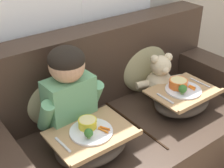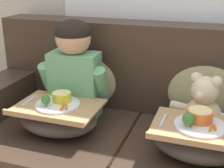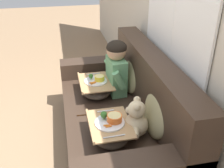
{
  "view_description": "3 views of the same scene",
  "coord_description": "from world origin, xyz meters",
  "px_view_note": "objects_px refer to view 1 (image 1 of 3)",
  "views": [
    {
      "loc": [
        -1.09,
        -1.26,
        1.62
      ],
      "look_at": [
        -0.12,
        0.02,
        0.7
      ],
      "focal_mm": 50.0,
      "sensor_mm": 36.0,
      "label": 1
    },
    {
      "loc": [
        0.4,
        -1.47,
        1.23
      ],
      "look_at": [
        -0.15,
        0.12,
        0.62
      ],
      "focal_mm": 50.0,
      "sensor_mm": 36.0,
      "label": 2
    },
    {
      "loc": [
        2.03,
        -0.45,
        1.82
      ],
      "look_at": [
        -0.06,
        -0.01,
        0.67
      ],
      "focal_mm": 42.0,
      "sensor_mm": 36.0,
      "label": 3
    }
  ],
  "objects_px": {
    "throw_pillow_behind_child": "(56,94)",
    "child_figure": "(69,90)",
    "throw_pillow_behind_teddy": "(144,63)",
    "teddy_bear": "(160,79)",
    "lap_tray_child": "(92,142)",
    "couch": "(121,123)",
    "lap_tray_teddy": "(182,99)"
  },
  "relations": [
    {
      "from": "child_figure",
      "to": "lap_tray_child",
      "type": "xyz_separation_m",
      "value": [
        -0.0,
        -0.22,
        -0.24
      ]
    },
    {
      "from": "child_figure",
      "to": "teddy_bear",
      "type": "xyz_separation_m",
      "value": [
        0.74,
        -0.0,
        -0.17
      ]
    },
    {
      "from": "couch",
      "to": "throw_pillow_behind_child",
      "type": "height_order",
      "value": "couch"
    },
    {
      "from": "throw_pillow_behind_child",
      "to": "lap_tray_child",
      "type": "bearing_deg",
      "value": -90.03
    },
    {
      "from": "couch",
      "to": "lap_tray_teddy",
      "type": "distance_m",
      "value": 0.45
    },
    {
      "from": "throw_pillow_behind_teddy",
      "to": "child_figure",
      "type": "xyz_separation_m",
      "value": [
        -0.74,
        -0.18,
        0.11
      ]
    },
    {
      "from": "throw_pillow_behind_teddy",
      "to": "child_figure",
      "type": "distance_m",
      "value": 0.77
    },
    {
      "from": "throw_pillow_behind_teddy",
      "to": "lap_tray_child",
      "type": "bearing_deg",
      "value": -151.77
    },
    {
      "from": "throw_pillow_behind_child",
      "to": "teddy_bear",
      "type": "height_order",
      "value": "throw_pillow_behind_child"
    },
    {
      "from": "lap_tray_child",
      "to": "teddy_bear",
      "type": "bearing_deg",
      "value": 16.35
    },
    {
      "from": "child_figure",
      "to": "throw_pillow_behind_teddy",
      "type": "bearing_deg",
      "value": 13.47
    },
    {
      "from": "throw_pillow_behind_child",
      "to": "lap_tray_child",
      "type": "relative_size",
      "value": 1.0
    },
    {
      "from": "teddy_bear",
      "to": "couch",
      "type": "bearing_deg",
      "value": -177.53
    },
    {
      "from": "lap_tray_child",
      "to": "lap_tray_teddy",
      "type": "relative_size",
      "value": 1.02
    },
    {
      "from": "lap_tray_teddy",
      "to": "child_figure",
      "type": "bearing_deg",
      "value": 163.46
    },
    {
      "from": "child_figure",
      "to": "lap_tray_teddy",
      "type": "xyz_separation_m",
      "value": [
        0.74,
        -0.22,
        -0.23
      ]
    },
    {
      "from": "throw_pillow_behind_teddy",
      "to": "teddy_bear",
      "type": "relative_size",
      "value": 1.28
    },
    {
      "from": "teddy_bear",
      "to": "lap_tray_child",
      "type": "distance_m",
      "value": 0.77
    },
    {
      "from": "teddy_bear",
      "to": "lap_tray_child",
      "type": "xyz_separation_m",
      "value": [
        -0.74,
        -0.22,
        -0.06
      ]
    },
    {
      "from": "couch",
      "to": "lap_tray_teddy",
      "type": "height_order",
      "value": "couch"
    },
    {
      "from": "child_figure",
      "to": "lap_tray_teddy",
      "type": "relative_size",
      "value": 1.32
    },
    {
      "from": "child_figure",
      "to": "teddy_bear",
      "type": "distance_m",
      "value": 0.76
    },
    {
      "from": "couch",
      "to": "child_figure",
      "type": "relative_size",
      "value": 3.31
    },
    {
      "from": "throw_pillow_behind_teddy",
      "to": "lap_tray_child",
      "type": "xyz_separation_m",
      "value": [
        -0.74,
        -0.4,
        -0.12
      ]
    },
    {
      "from": "throw_pillow_behind_teddy",
      "to": "lap_tray_teddy",
      "type": "height_order",
      "value": "throw_pillow_behind_teddy"
    },
    {
      "from": "throw_pillow_behind_child",
      "to": "lap_tray_child",
      "type": "height_order",
      "value": "throw_pillow_behind_child"
    },
    {
      "from": "throw_pillow_behind_child",
      "to": "teddy_bear",
      "type": "xyz_separation_m",
      "value": [
        0.74,
        -0.18,
        -0.06
      ]
    },
    {
      "from": "couch",
      "to": "throw_pillow_behind_teddy",
      "type": "bearing_deg",
      "value": 27.98
    },
    {
      "from": "throw_pillow_behind_child",
      "to": "child_figure",
      "type": "distance_m",
      "value": 0.21
    },
    {
      "from": "throw_pillow_behind_teddy",
      "to": "child_figure",
      "type": "height_order",
      "value": "child_figure"
    },
    {
      "from": "throw_pillow_behind_child",
      "to": "throw_pillow_behind_teddy",
      "type": "xyz_separation_m",
      "value": [
        0.74,
        0.0,
        0.0
      ]
    },
    {
      "from": "couch",
      "to": "throw_pillow_behind_teddy",
      "type": "xyz_separation_m",
      "value": [
        0.37,
        0.2,
        0.28
      ]
    }
  ]
}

